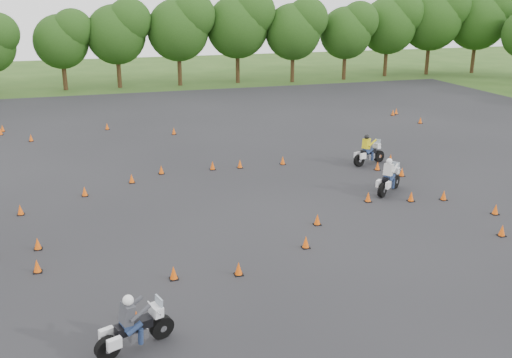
{
  "coord_description": "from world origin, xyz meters",
  "views": [
    {
      "loc": [
        -7.14,
        -19.48,
        9.19
      ],
      "look_at": [
        0.0,
        4.0,
        1.2
      ],
      "focal_mm": 40.0,
      "sensor_mm": 36.0,
      "label": 1
    }
  ],
  "objects": [
    {
      "name": "rider_grey",
      "position": [
        -6.4,
        -5.77,
        0.89
      ],
      "size": [
        2.4,
        1.5,
        1.77
      ],
      "primitive_type": null,
      "rotation": [
        0.0,
        0.0,
        0.38
      ],
      "color": "#38383E",
      "rests_on": "ground"
    },
    {
      "name": "traffic_cones",
      "position": [
        -0.33,
        5.57,
        0.23
      ],
      "size": [
        36.26,
        33.21,
        0.45
      ],
      "color": "#E75309",
      "rests_on": "asphalt_pad"
    },
    {
      "name": "asphalt_pad",
      "position": [
        0.0,
        6.0,
        0.01
      ],
      "size": [
        62.0,
        62.0,
        0.0
      ],
      "primitive_type": "plane",
      "color": "black",
      "rests_on": "ground"
    },
    {
      "name": "ground",
      "position": [
        0.0,
        0.0,
        0.0
      ],
      "size": [
        140.0,
        140.0,
        0.0
      ],
      "primitive_type": "plane",
      "color": "#2D5119",
      "rests_on": "ground"
    },
    {
      "name": "rider_white",
      "position": [
        6.61,
        3.63,
        0.89
      ],
      "size": [
        2.23,
        1.97,
        1.77
      ],
      "primitive_type": null,
      "rotation": [
        0.0,
        0.0,
        0.67
      ],
      "color": "beige",
      "rests_on": "ground"
    },
    {
      "name": "rider_yellow",
      "position": [
        8.0,
        8.26,
        0.87
      ],
      "size": [
        2.34,
        1.34,
        1.73
      ],
      "primitive_type": null,
      "rotation": [
        0.0,
        0.0,
        0.31
      ],
      "color": "gold",
      "rests_on": "ground"
    },
    {
      "name": "treeline",
      "position": [
        4.05,
        35.4,
        4.64
      ],
      "size": [
        87.04,
        32.15,
        10.94
      ],
      "color": "#1E3F12",
      "rests_on": "ground"
    }
  ]
}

